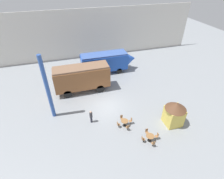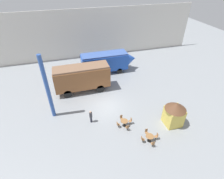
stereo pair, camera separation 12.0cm
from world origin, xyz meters
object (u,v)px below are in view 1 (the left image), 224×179
Objects in this scene: passenger_coach_wooden at (82,77)px; visitor_person at (91,116)px; cafe_table_near at (125,122)px; cafe_chair_0 at (122,118)px; cafe_table_mid at (150,137)px; streamlined_locomotive at (108,61)px; ticket_kiosk at (175,112)px.

passenger_coach_wooden is 4.53× the size of visitor_person.
cafe_table_near is 0.79m from cafe_chair_0.
cafe_table_mid is at bearing -39.32° from visitor_person.
cafe_table_mid is at bearing -89.30° from streamlined_locomotive.
ticket_kiosk reaches higher than cafe_chair_0.
streamlined_locomotive is 12.18m from visitor_person.
cafe_chair_0 is 0.52× the size of visitor_person.
cafe_table_mid is (0.19, -15.35, -1.40)m from streamlined_locomotive.
cafe_table_near is at bearing -97.30° from streamlined_locomotive.
passenger_coach_wooden is at bearing 112.62° from cafe_table_near.
visitor_person is at bearing 155.23° from cafe_table_near.
cafe_table_mid is (1.80, -2.73, -0.01)m from cafe_table_near.
streamlined_locomotive is 3.09× the size of ticket_kiosk.
ticket_kiosk is (3.80, -13.80, -0.29)m from streamlined_locomotive.
visitor_person is (-0.07, -6.63, -1.39)m from passenger_coach_wooden.
cafe_chair_0 is 0.29× the size of ticket_kiosk.
streamlined_locomotive is 12.04m from cafe_chair_0.
passenger_coach_wooden is at bearing 115.51° from cafe_table_mid.
cafe_chair_0 is 5.95m from ticket_kiosk.
cafe_table_near is 0.28× the size of ticket_kiosk.
passenger_coach_wooden is 9.10m from cafe_table_near.
visitor_person is at bearing -109.38° from cafe_chair_0.
visitor_person reaches higher than cafe_table_near.
visitor_person is at bearing -114.99° from streamlined_locomotive.
cafe_table_near is 3.88m from visitor_person.
visitor_person is at bearing 162.55° from ticket_kiosk.
ticket_kiosk is at bearing -46.81° from passenger_coach_wooden.
streamlined_locomotive is 14.32m from ticket_kiosk.
streamlined_locomotive is at bearing 90.70° from cafe_table_mid.
ticket_kiosk is (5.42, -1.19, 1.09)m from cafe_table_near.
passenger_coach_wooden is at bearing 89.36° from visitor_person.
cafe_chair_0 is at bearing -13.70° from visitor_person.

